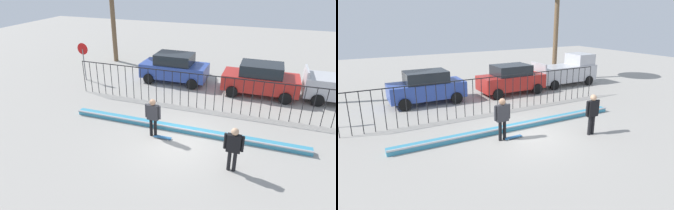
% 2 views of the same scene
% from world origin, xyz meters
% --- Properties ---
extents(ground_plane, '(60.00, 60.00, 0.00)m').
position_xyz_m(ground_plane, '(0.00, 0.00, 0.00)').
color(ground_plane, '#9E9991').
extents(bowl_coping_ledge, '(11.00, 0.41, 0.27)m').
position_xyz_m(bowl_coping_ledge, '(0.00, 0.93, 0.12)').
color(bowl_coping_ledge, teal).
rests_on(bowl_coping_ledge, ground).
extents(perimeter_fence, '(14.04, 0.04, 1.93)m').
position_xyz_m(perimeter_fence, '(-0.00, 3.59, 1.17)').
color(perimeter_fence, black).
rests_on(perimeter_fence, ground).
extents(skateboarder, '(0.72, 0.27, 1.79)m').
position_xyz_m(skateboarder, '(-1.10, 0.13, 1.07)').
color(skateboarder, black).
rests_on(skateboarder, ground).
extents(skateboard, '(0.80, 0.20, 0.07)m').
position_xyz_m(skateboard, '(-0.63, 0.05, 0.06)').
color(skateboard, '#26598C').
rests_on(skateboard, ground).
extents(camera_operator, '(0.72, 0.27, 1.78)m').
position_xyz_m(camera_operator, '(2.54, -1.16, 1.07)').
color(camera_operator, black).
rests_on(camera_operator, ground).
extents(parked_car_blue, '(4.30, 2.12, 1.90)m').
position_xyz_m(parked_car_blue, '(-2.42, 7.04, 0.97)').
color(parked_car_blue, '#2D479E').
rests_on(parked_car_blue, ground).
extents(parked_car_red, '(4.30, 2.12, 1.90)m').
position_xyz_m(parked_car_red, '(3.02, 6.63, 0.97)').
color(parked_car_red, '#B2231E').
rests_on(parked_car_red, ground).
extents(pickup_truck, '(4.70, 2.12, 2.24)m').
position_xyz_m(pickup_truck, '(7.96, 6.96, 1.04)').
color(pickup_truck, '#B7B7BC').
rests_on(pickup_truck, ground).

